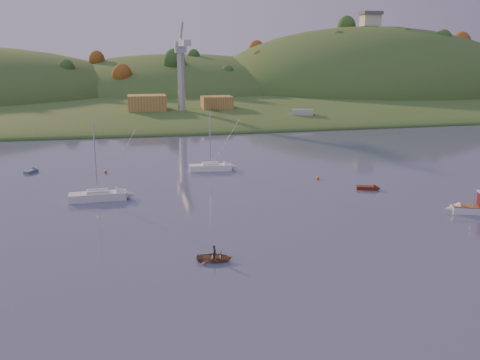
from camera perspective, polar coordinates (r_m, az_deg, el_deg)
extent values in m
plane|color=#39405E|center=(44.75, 7.66, -13.91)|extent=(500.00, 500.00, 0.00)
cube|color=#25441B|center=(268.30, -9.05, 9.36)|extent=(620.00, 220.00, 1.50)
ellipsoid|color=#25441B|center=(203.68, -8.05, 7.97)|extent=(640.00, 150.00, 7.00)
ellipsoid|color=#25441B|center=(249.15, -6.47, 9.10)|extent=(140.00, 120.00, 36.00)
ellipsoid|color=#25441B|center=(257.19, 13.32, 8.97)|extent=(150.00, 130.00, 60.00)
cube|color=beige|center=(256.61, 13.74, 16.21)|extent=(8.00, 6.00, 5.00)
cube|color=#595960|center=(256.78, 13.78, 16.92)|extent=(9.00, 7.00, 1.50)
cube|color=slate|center=(161.44, -5.18, 6.94)|extent=(42.00, 16.00, 2.40)
cube|color=olive|center=(161.04, -9.90, 8.06)|extent=(11.00, 8.00, 4.80)
cube|color=olive|center=(164.17, -2.49, 8.22)|extent=(9.00, 7.00, 4.00)
cylinder|color=#B7B7BC|center=(158.21, -6.27, 10.48)|extent=(2.20, 2.20, 18.00)
cube|color=#B7B7BC|center=(157.93, -6.37, 13.92)|extent=(3.20, 3.20, 3.20)
cube|color=#B7B7BC|center=(148.98, -6.02, 14.32)|extent=(1.80, 18.00, 1.60)
cube|color=#B7B7BC|center=(162.91, -6.56, 14.27)|extent=(1.80, 10.00, 1.60)
cube|color=silver|center=(75.30, 23.56, -2.92)|extent=(5.49, 3.44, 0.93)
cone|color=silver|center=(74.60, 21.65, -2.88)|extent=(2.32, 2.35, 1.86)
cube|color=brown|center=(75.17, 23.59, -2.56)|extent=(5.51, 3.49, 0.12)
cylinder|color=silver|center=(74.86, 23.68, -1.67)|extent=(0.10, 0.10, 2.48)
cube|color=silver|center=(77.45, -14.94, -1.70)|extent=(7.92, 2.70, 1.07)
cube|color=silver|center=(77.29, -14.96, -1.28)|extent=(3.01, 1.89, 0.68)
cylinder|color=silver|center=(76.20, -15.19, 2.23)|extent=(0.18, 0.18, 9.77)
cylinder|color=silver|center=(77.23, -14.98, -1.10)|extent=(3.13, 0.26, 0.12)
cylinder|color=silver|center=(77.20, -14.98, -1.03)|extent=(2.75, 0.48, 0.36)
cube|color=white|center=(93.12, -3.17, 1.35)|extent=(7.43, 2.70, 1.00)
cube|color=white|center=(93.00, -3.18, 1.68)|extent=(2.85, 1.83, 0.64)
cylinder|color=silver|center=(92.15, -3.21, 4.42)|extent=(0.18, 0.18, 9.12)
cylinder|color=silver|center=(92.95, -3.18, 1.83)|extent=(2.92, 0.33, 0.12)
cylinder|color=white|center=(92.93, -3.18, 1.89)|extent=(2.57, 0.54, 0.36)
imported|color=#8C6D4D|center=(54.12, -2.73, -8.26)|extent=(4.03, 3.25, 0.74)
imported|color=black|center=(53.99, -2.73, -7.93)|extent=(0.44, 0.57, 1.41)
cube|color=#571A0C|center=(82.73, 13.37, -0.81)|extent=(3.26, 2.20, 0.50)
cone|color=#571A0C|center=(82.88, 14.41, -0.85)|extent=(1.42, 1.51, 1.21)
cube|color=slate|center=(98.02, -21.41, 0.86)|extent=(2.25, 2.69, 0.45)
cone|color=slate|center=(98.92, -20.93, 1.02)|extent=(1.39, 1.32, 1.09)
cube|color=slate|center=(154.40, 6.65, 6.47)|extent=(15.07, 9.68, 1.82)
cube|color=#B7B7BC|center=(154.21, 6.67, 7.03)|extent=(6.76, 4.96, 2.43)
sphere|color=orange|center=(87.49, 8.31, 0.22)|extent=(0.50, 0.50, 0.50)
sphere|color=orange|center=(99.91, -21.09, 1.14)|extent=(0.50, 0.50, 0.50)
sphere|color=orange|center=(93.95, -14.15, 0.89)|extent=(0.50, 0.50, 0.50)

